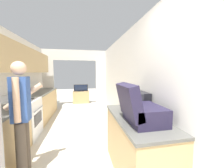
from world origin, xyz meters
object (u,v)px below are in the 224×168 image
Objects in this scene: suitcase at (139,109)px; tv_cabinet at (81,97)px; person at (21,116)px; range_oven at (23,119)px; knife at (30,96)px; television at (81,88)px; microwave at (134,101)px.

tv_cabinet is (-0.76, 5.33, -0.77)m from suitcase.
tv_cabinet is (0.78, 4.77, -0.61)m from person.
person is at bearing -99.24° from tv_cabinet.
range_oven is 0.65m from knife.
tv_cabinet is 0.46m from television.
microwave is 0.68× the size of tv_cabinet.
suitcase is (1.54, -0.55, 0.16)m from person.
television is (-0.76, 5.29, -0.31)m from suitcase.
microwave is 1.67× the size of knife.
suitcase is 0.74× the size of tv_cabinet.
tv_cabinet is at bearing 69.75° from range_oven.
knife is (-1.28, -2.98, 0.60)m from tv_cabinet.
knife is (-0.01, 0.47, 0.45)m from range_oven.
person reaches higher than television.
microwave is (0.18, 0.60, -0.02)m from suitcase.
range_oven reaches higher than tv_cabinet.
range_oven is 2.62m from microwave.
tv_cabinet is 2.46× the size of knife.
microwave is 4.79m from television.
television is at bearing 98.19° from suitcase.
range_oven is 3.65m from television.
microwave reaches higher than tv_cabinet.
suitcase is 3.12m from knife.
suitcase is 5.44m from tv_cabinet.
microwave reaches higher than range_oven.
television is 2.10× the size of knife.
television is (1.27, 3.40, 0.30)m from range_oven.
tv_cabinet is at bearing 101.22° from microwave.
suitcase is at bearing -42.81° from range_oven.
range_oven is at bearing 149.90° from microwave.
range_oven is 1.56× the size of television.
microwave is at bearing -30.10° from range_oven.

